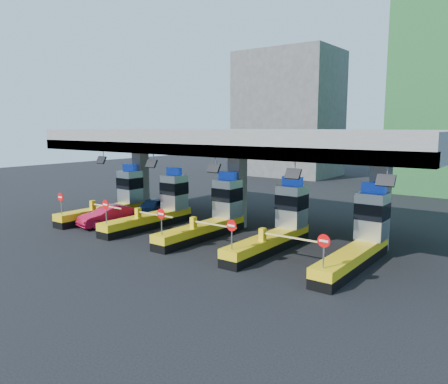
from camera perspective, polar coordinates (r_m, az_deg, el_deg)
The scene contains 10 objects.
ground at distance 29.21m, azimuth -1.67°, elevation -5.75°, with size 120.00×120.00×0.00m, color black.
toll_canopy at distance 30.62m, azimuth 1.65°, elevation 6.53°, with size 28.00×12.09×7.00m.
toll_lane_far_left at distance 36.05m, azimuth -13.94°, elevation -0.98°, with size 4.43×8.00×4.16m.
toll_lane_left at distance 32.38m, azimuth -8.32°, elevation -1.89°, with size 4.43×8.00×4.16m.
toll_lane_center at distance 29.11m, azimuth -1.34°, elevation -2.98°, with size 4.43×8.00×4.16m.
toll_lane_right at distance 26.38m, azimuth 7.26°, elevation -4.26°, with size 4.43×8.00×4.16m.
toll_lane_far_right at distance 24.38m, azimuth 17.57°, elevation -5.66°, with size 4.43×8.00×4.16m.
bg_building_concrete at distance 66.21m, azimuth 8.40°, elevation 10.02°, with size 14.00×10.00×18.00m, color #4C4C49.
van at distance 34.80m, azimuth -9.23°, elevation -2.15°, with size 1.93×4.80×1.64m, color black.
red_car at distance 33.09m, azimuth -14.79°, elevation -3.02°, with size 1.56×4.48×1.48m, color #B00D2F.
Camera 1 is at (17.63, -22.14, 7.22)m, focal length 35.00 mm.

